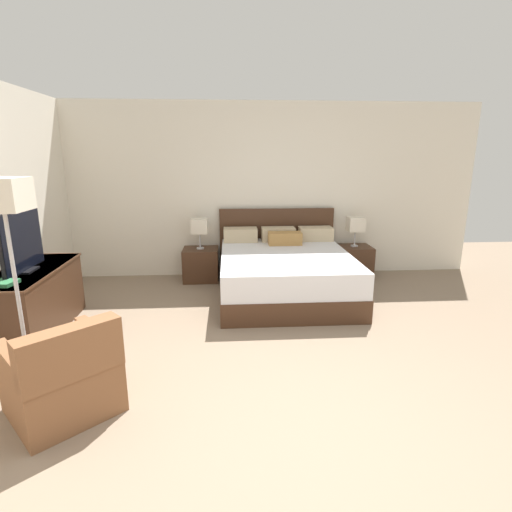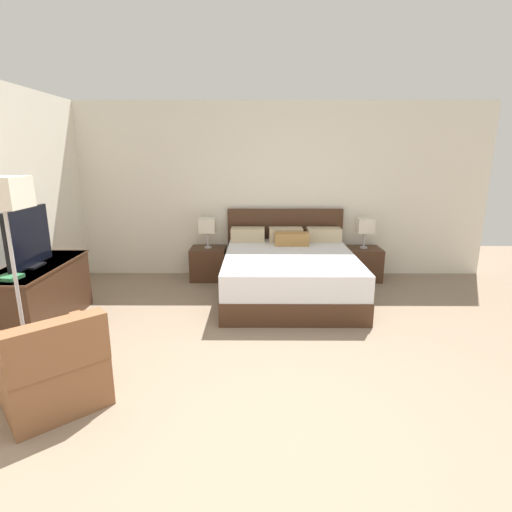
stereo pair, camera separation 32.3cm
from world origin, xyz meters
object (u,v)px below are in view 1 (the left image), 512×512
Objects in this scene: dresser at (33,300)px; floor_lamp at (4,210)px; nightstand_right at (353,262)px; table_lamp_left at (200,226)px; armchair_by_window at (63,379)px; bed at (285,272)px; book_red_cover at (4,283)px; nightstand_left at (201,264)px; table_lamp_right at (356,225)px; tv at (22,242)px.

floor_lamp is at bearing -69.13° from dresser.
table_lamp_left reaches higher than nightstand_right.
table_lamp_left is at bearing 46.04° from dresser.
bed is at bearing 51.46° from armchair_by_window.
dresser is 7.23× the size of book_red_cover.
nightstand_right is 0.31× the size of floor_lamp.
table_lamp_left is 3.34m from armchair_by_window.
table_lamp_left is 0.27× the size of floor_lamp.
bed is 1.39m from nightstand_left.
bed is 3.36m from floor_lamp.
nightstand_right is (1.18, 0.72, -0.08)m from bed.
tv is at bearing -156.07° from table_lamp_right.
bed reaches higher than nightstand_left.
tv is (-4.03, -1.79, 0.18)m from table_lamp_right.
nightstand_right is 0.37× the size of dresser.
table_lamp_left is at bearing 179.96° from nightstand_right.
dresser is at bearing 92.09° from book_red_cover.
bed is at bearing 20.58° from tv.
book_red_cover is 1.37m from armchair_by_window.
dresser is 0.83× the size of floor_lamp.
nightstand_left is at bearing 53.48° from book_red_cover.
tv is 1.81m from armchair_by_window.
book_red_cover is 0.92m from floor_lamp.
bed is 3.12m from tv.
tv is (-4.03, -1.79, 0.76)m from nightstand_right.
floor_lamp is (0.35, -0.88, 0.45)m from tv.
nightstand_right is 0.66× the size of tv.
bed is 1.44× the size of dresser.
table_lamp_right is (0.00, 0.00, 0.58)m from nightstand_right.
bed reaches higher than table_lamp_left.
floor_lamp reaches higher than table_lamp_left.
dresser is at bearing -156.80° from table_lamp_right.
bed reaches higher than dresser.
bed is 4.53× the size of table_lamp_right.
dresser is at bearing -133.98° from nightstand_left.
book_red_cover reaches higher than nightstand_left.
nightstand_right is 4.47m from tv.
armchair_by_window is (-0.79, -3.19, 0.04)m from nightstand_left.
armchair_by_window is 1.38m from floor_lamp.
nightstand_right is (2.36, 0.00, 0.00)m from nightstand_left.
book_red_cover is at bearing -151.97° from bed.
table_lamp_right is at bearing 0.04° from nightstand_left.
floor_lamp is at bearing -52.33° from book_red_cover.
table_lamp_right is 4.58m from floor_lamp.
dresser reaches higher than nightstand_left.
nightstand_right is at bearing 23.91° from tv.
nightstand_left is (-1.18, 0.72, -0.08)m from bed.
table_lamp_left is at bearing 47.07° from tv.
bed reaches higher than book_red_cover.
book_red_cover is 0.12× the size of floor_lamp.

